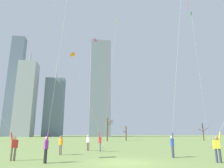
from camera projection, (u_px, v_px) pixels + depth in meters
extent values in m
plane|color=#7A934C|center=(124.00, 163.00, 12.74)|extent=(400.00, 400.00, 0.00)
cylinder|color=black|center=(45.00, 156.00, 12.66)|extent=(0.14, 0.14, 0.85)
cylinder|color=black|center=(46.00, 156.00, 12.48)|extent=(0.14, 0.14, 0.85)
cube|color=purple|center=(46.00, 145.00, 12.74)|extent=(0.32, 0.39, 0.54)
sphere|color=beige|center=(47.00, 138.00, 12.83)|extent=(0.22, 0.22, 0.22)
cylinder|color=purple|center=(45.00, 145.00, 12.90)|extent=(0.09, 0.09, 0.55)
cylinder|color=purple|center=(48.00, 137.00, 12.68)|extent=(0.17, 0.22, 0.56)
cylinder|color=silver|center=(66.00, 9.00, 12.31)|extent=(1.84, 4.81, 14.78)
cylinder|color=#33384C|center=(216.00, 156.00, 12.81)|extent=(0.14, 0.14, 0.85)
cylinder|color=#33384C|center=(220.00, 156.00, 12.77)|extent=(0.14, 0.14, 0.85)
cube|color=yellow|center=(217.00, 144.00, 12.96)|extent=(0.39, 0.30, 0.54)
sphere|color=#9E7051|center=(216.00, 138.00, 13.05)|extent=(0.22, 0.22, 0.22)
cylinder|color=yellow|center=(214.00, 145.00, 12.99)|extent=(0.09, 0.09, 0.55)
cylinder|color=yellow|center=(220.00, 137.00, 13.03)|extent=(0.22, 0.15, 0.56)
cylinder|color=gray|center=(100.00, 147.00, 20.52)|extent=(0.14, 0.14, 0.85)
cylinder|color=gray|center=(100.00, 147.00, 20.32)|extent=(0.14, 0.14, 0.85)
cube|color=red|center=(100.00, 140.00, 20.59)|extent=(0.31, 0.39, 0.54)
sphere|color=tan|center=(100.00, 136.00, 20.68)|extent=(0.22, 0.22, 0.22)
cylinder|color=red|center=(100.00, 141.00, 20.78)|extent=(0.09, 0.09, 0.55)
cylinder|color=red|center=(99.00, 136.00, 20.50)|extent=(0.15, 0.22, 0.56)
cylinder|color=silver|center=(72.00, 55.00, 17.96)|extent=(5.66, 8.04, 13.53)
cylinder|color=#726656|center=(15.00, 154.00, 13.74)|extent=(0.14, 0.14, 0.85)
cylinder|color=#726656|center=(11.00, 154.00, 13.62)|extent=(0.14, 0.14, 0.85)
cube|color=red|center=(14.00, 144.00, 13.85)|extent=(0.39, 0.33, 0.54)
sphere|color=beige|center=(15.00, 138.00, 13.94)|extent=(0.22, 0.22, 0.22)
cylinder|color=red|center=(17.00, 144.00, 13.96)|extent=(0.09, 0.09, 0.55)
cylinder|color=red|center=(12.00, 137.00, 13.85)|extent=(0.22, 0.17, 0.56)
cylinder|color=#33384C|center=(172.00, 152.00, 15.58)|extent=(0.14, 0.14, 0.85)
cylinder|color=#33384C|center=(173.00, 152.00, 15.37)|extent=(0.14, 0.14, 0.85)
cube|color=#2D4CA5|center=(172.00, 142.00, 15.64)|extent=(0.25, 0.37, 0.54)
sphere|color=beige|center=(172.00, 137.00, 15.74)|extent=(0.22, 0.22, 0.22)
cylinder|color=#2D4CA5|center=(171.00, 143.00, 15.84)|extent=(0.09, 0.09, 0.55)
cylinder|color=#2D4CA5|center=(173.00, 136.00, 15.55)|extent=(0.12, 0.21, 0.56)
cylinder|color=silver|center=(177.00, 57.00, 15.14)|extent=(0.06, 3.74, 11.05)
cylinder|color=#726656|center=(87.00, 147.00, 21.76)|extent=(0.14, 0.14, 0.85)
cylinder|color=#726656|center=(89.00, 147.00, 21.61)|extent=(0.14, 0.14, 0.85)
cube|color=white|center=(88.00, 140.00, 21.85)|extent=(0.37, 0.39, 0.54)
sphere|color=beige|center=(88.00, 136.00, 21.95)|extent=(0.22, 0.22, 0.22)
cylinder|color=white|center=(87.00, 140.00, 21.99)|extent=(0.09, 0.09, 0.55)
cylinder|color=white|center=(89.00, 140.00, 21.71)|extent=(0.09, 0.09, 0.55)
cylinder|color=#726656|center=(61.00, 150.00, 17.26)|extent=(0.14, 0.14, 0.85)
cylinder|color=#726656|center=(60.00, 150.00, 17.42)|extent=(0.14, 0.14, 0.85)
cube|color=orange|center=(61.00, 141.00, 17.51)|extent=(0.36, 0.39, 0.54)
sphere|color=#9E7051|center=(61.00, 137.00, 17.60)|extent=(0.22, 0.22, 0.22)
cylinder|color=orange|center=(62.00, 142.00, 17.35)|extent=(0.09, 0.09, 0.55)
cylinder|color=orange|center=(60.00, 142.00, 17.65)|extent=(0.09, 0.09, 0.55)
cube|color=green|center=(191.00, 14.00, 36.13)|extent=(0.65, 0.78, 0.97)
cylinder|color=black|center=(191.00, 14.00, 36.13)|extent=(0.20, 0.11, 0.63)
cylinder|color=green|center=(191.00, 19.00, 35.91)|extent=(0.02, 0.02, 1.36)
cylinder|color=silver|center=(199.00, 70.00, 31.12)|extent=(2.16, 4.49, 22.69)
cylinder|color=#3F3833|center=(210.00, 147.00, 26.12)|extent=(0.10, 0.10, 0.08)
cube|color=orange|center=(73.00, 55.00, 45.04)|extent=(1.32, 0.35, 1.28)
cylinder|color=black|center=(73.00, 55.00, 45.04)|extent=(0.07, 0.31, 0.82)
cylinder|color=silver|center=(65.00, 96.00, 42.45)|extent=(2.09, 0.40, 18.95)
cylinder|color=#3F3833|center=(57.00, 143.00, 39.86)|extent=(0.10, 0.10, 0.08)
cube|color=pink|center=(95.00, 40.00, 39.84)|extent=(0.94, 0.38, 0.98)
cylinder|color=black|center=(95.00, 40.00, 39.84)|extent=(0.09, 0.14, 0.64)
cylinder|color=pink|center=(95.00, 45.00, 39.53)|extent=(0.02, 0.02, 1.37)
cylinder|color=silver|center=(109.00, 91.00, 39.58)|extent=(6.04, 3.56, 19.72)
cylinder|color=#3F3833|center=(123.00, 143.00, 39.31)|extent=(0.10, 0.10, 0.08)
cube|color=white|center=(117.00, 20.00, 37.84)|extent=(0.65, 0.90, 1.07)
cylinder|color=black|center=(117.00, 20.00, 37.84)|extent=(0.19, 0.10, 0.70)
cylinder|color=silver|center=(111.00, 72.00, 31.67)|extent=(2.99, 6.87, 22.46)
cylinder|color=#3F3833|center=(103.00, 148.00, 25.49)|extent=(0.10, 0.10, 0.08)
cylinder|color=#4C3828|center=(203.00, 132.00, 52.26)|extent=(0.28, 0.28, 4.42)
cylinder|color=#4C3828|center=(202.00, 126.00, 51.89)|extent=(1.08, 1.44, 0.89)
cylinder|color=#4C3828|center=(201.00, 130.00, 52.25)|extent=(1.23, 0.14, 0.85)
cylinder|color=#4C3828|center=(206.00, 129.00, 52.35)|extent=(1.59, 0.46, 0.90)
cylinder|color=brown|center=(107.00, 129.00, 48.55)|extent=(0.34, 0.34, 5.55)
cylinder|color=brown|center=(110.00, 124.00, 49.51)|extent=(1.73, 1.32, 1.05)
cylinder|color=brown|center=(110.00, 122.00, 48.71)|extent=(1.15, 0.82, 0.87)
cylinder|color=brown|center=(111.00, 122.00, 48.65)|extent=(1.65, 1.00, 1.20)
cylinder|color=brown|center=(126.00, 133.00, 52.14)|extent=(0.33, 0.33, 3.70)
cylinder|color=brown|center=(125.00, 127.00, 53.12)|extent=(0.45, 1.41, 0.62)
cylinder|color=brown|center=(124.00, 132.00, 51.93)|extent=(1.01, 0.69, 0.65)
cylinder|color=brown|center=(126.00, 132.00, 52.91)|extent=(0.50, 1.46, 0.77)
cube|color=slate|center=(54.00, 107.00, 121.11)|extent=(11.26, 7.84, 34.67)
cylinder|color=#99999E|center=(57.00, 72.00, 126.32)|extent=(0.80, 0.80, 8.92)
cube|color=gray|center=(100.00, 88.00, 117.70)|extent=(11.55, 10.70, 55.78)
cube|color=slate|center=(14.00, 84.00, 123.18)|extent=(7.77, 6.00, 62.07)
cube|color=#9EA3AD|center=(26.00, 98.00, 111.91)|extent=(9.51, 10.27, 41.47)
cylinder|color=#99999E|center=(30.00, 58.00, 117.64)|extent=(0.80, 0.80, 6.46)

